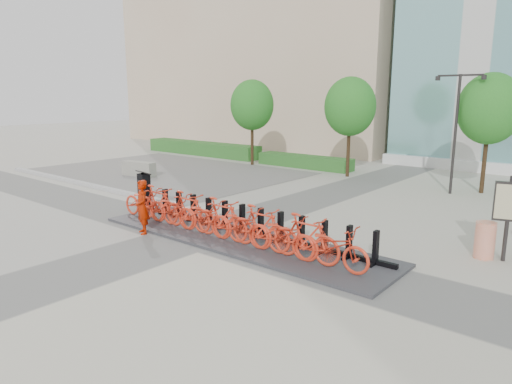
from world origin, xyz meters
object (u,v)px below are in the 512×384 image
Objects in this scene: jersey_barrier at (139,169)px; map_sign at (509,205)px; worker_red at (142,207)px; construction_barrel at (485,240)px; kiosk at (144,191)px; bike_0 at (144,202)px.

map_sign is (17.65, -1.80, 1.07)m from jersey_barrier.
construction_barrel is at bearing 49.06° from worker_red.
worker_red is 1.72× the size of construction_barrel.
map_sign is (0.45, 0.07, 0.97)m from construction_barrel.
construction_barrel is (8.58, 4.29, -0.35)m from worker_red.
worker_red is 0.75× the size of map_sign.
worker_red is at bearing -32.14° from kiosk.
construction_barrel is at bearing -16.18° from jersey_barrier.
jersey_barrier is (-6.61, 4.58, -0.41)m from kiosk.
bike_0 is at bearing 163.71° from worker_red.
jersey_barrier is 17.77m from map_sign.
worker_red is 9.60m from construction_barrel.
worker_red reaches higher than jersey_barrier.
map_sign is at bearing -71.68° from bike_0.
jersey_barrier is at bearing 166.91° from worker_red.
construction_barrel is 17.31m from jersey_barrier.
worker_red is 10.04m from map_sign.
jersey_barrier is (-17.21, 1.87, -0.10)m from construction_barrel.
map_sign reaches higher than kiosk.
construction_barrel is at bearing 20.40° from kiosk.
map_sign is (11.04, 2.78, 0.67)m from kiosk.
map_sign is at bearing 9.51° from construction_barrel.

